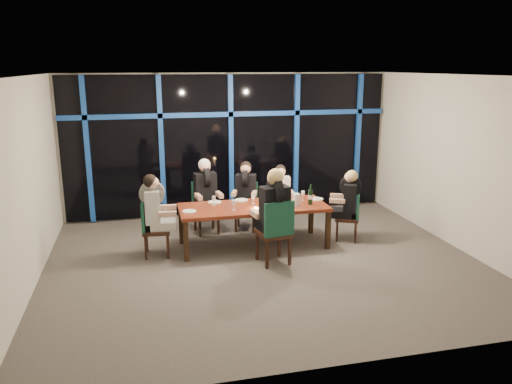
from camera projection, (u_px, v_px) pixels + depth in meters
room at (265, 140)px, 7.70m from camera, size 7.04×7.00×3.02m
window_wall at (231, 143)px, 10.59m from camera, size 6.86×0.43×2.94m
dining_table at (253, 209)px, 8.79m from camera, size 2.60×1.00×0.75m
chair_far_left at (205, 204)px, 9.62m from camera, size 0.51×0.51×0.98m
chair_far_mid at (246, 203)px, 9.79m from camera, size 0.55×0.55×0.93m
chair_far_right at (280, 204)px, 9.83m from camera, size 0.46×0.46×0.88m
chair_end_left at (151, 225)px, 8.37m from camera, size 0.48×0.48×0.97m
chair_end_right at (351, 214)px, 9.14m from camera, size 0.55×0.55×0.90m
chair_near_mid at (276, 229)px, 7.98m from camera, size 0.57×0.57×1.08m
diner_far_left at (206, 185)px, 9.45m from camera, size 0.52×0.64×0.96m
diner_far_mid at (246, 186)px, 9.63m from camera, size 0.56×0.63×0.90m
diner_far_right at (281, 188)px, 9.68m from camera, size 0.47×0.57×0.86m
diner_end_left at (155, 203)px, 8.29m from camera, size 0.62×0.50×0.94m
diner_end_right at (348, 195)px, 9.07m from camera, size 0.62×0.57×0.88m
diner_near_mid at (274, 202)px, 7.96m from camera, size 0.58×0.71×1.05m
plate_far_left at (214, 202)px, 8.98m from camera, size 0.24×0.24×0.01m
plate_far_mid at (241, 200)px, 9.12m from camera, size 0.24×0.24×0.01m
plate_far_right at (285, 199)px, 9.15m from camera, size 0.24×0.24×0.01m
plate_end_left at (189, 211)px, 8.42m from camera, size 0.24×0.24×0.01m
plate_end_right at (317, 199)px, 9.19m from camera, size 0.24×0.24×0.01m
plate_near_mid at (260, 209)px, 8.53m from camera, size 0.24×0.24×0.01m
wine_bottle at (310, 197)px, 8.84m from camera, size 0.08×0.08×0.37m
water_pitcher at (296, 200)px, 8.75m from camera, size 0.14×0.12×0.22m
tea_light at (255, 208)px, 8.60m from camera, size 0.05×0.05×0.03m
wine_glass_a at (234, 203)px, 8.47m from camera, size 0.07×0.07×0.18m
wine_glass_b at (253, 198)px, 8.88m from camera, size 0.06×0.06×0.16m
wine_glass_c at (281, 197)px, 8.87m from camera, size 0.06×0.06×0.16m
wine_glass_d at (214, 199)px, 8.78m from camera, size 0.06×0.06×0.16m
wine_glass_e at (303, 194)px, 9.09m from camera, size 0.07×0.07×0.18m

